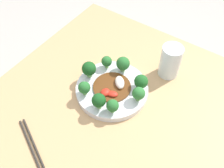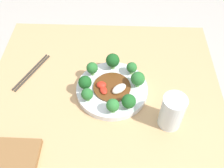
{
  "view_description": "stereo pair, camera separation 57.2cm",
  "coord_description": "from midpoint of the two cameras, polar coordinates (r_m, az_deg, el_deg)",
  "views": [
    {
      "loc": [
        -0.45,
        -0.3,
        1.49
      ],
      "look_at": [
        0.03,
        0.03,
        0.77
      ],
      "focal_mm": 42.0,
      "sensor_mm": 36.0,
      "label": 1
    },
    {
      "loc": [
        0.05,
        -0.57,
        1.49
      ],
      "look_at": [
        0.03,
        0.03,
        0.77
      ],
      "focal_mm": 42.0,
      "sensor_mm": 36.0,
      "label": 2
    }
  ],
  "objects": [
    {
      "name": "broccoli_north",
      "position": [
        0.93,
        -21.33,
        -3.01
      ],
      "size": [
        0.05,
        0.05,
        0.07
      ],
      "color": "#70A356",
      "rests_on": "plate"
    },
    {
      "name": "table",
      "position": [
        1.22,
        -12.1,
        -18.88
      ],
      "size": [
        0.87,
        0.85,
        0.73
      ],
      "color": "tan",
      "rests_on": "ground_plane"
    },
    {
      "name": "broccoli_northwest",
      "position": [
        0.89,
        -23.18,
        -7.49
      ],
      "size": [
        0.04,
        0.04,
        0.06
      ],
      "color": "#70A356",
      "rests_on": "plate"
    },
    {
      "name": "plate",
      "position": [
        0.91,
        -16.32,
        -7.8
      ],
      "size": [
        0.26,
        0.26,
        0.02
      ],
      "color": "silver",
      "rests_on": "table"
    },
    {
      "name": "broccoli_south",
      "position": [
        0.83,
        -11.66,
        -9.47
      ],
      "size": [
        0.04,
        0.04,
        0.06
      ],
      "color": "#70A356",
      "rests_on": "plate"
    },
    {
      "name": "broccoli_west",
      "position": [
        0.85,
        -20.99,
        -10.78
      ],
      "size": [
        0.05,
        0.05,
        0.06
      ],
      "color": "#7AAD5B",
      "rests_on": "plate"
    },
    {
      "name": "stirfry_center",
      "position": [
        0.89,
        -16.39,
        -7.33
      ],
      "size": [
        0.14,
        0.14,
        0.03
      ],
      "color": "#5B3314",
      "rests_on": "plate"
    },
    {
      "name": "broccoli_northeast",
      "position": [
        0.94,
        -16.98,
        -1.18
      ],
      "size": [
        0.04,
        0.04,
        0.05
      ],
      "color": "#7AAD5B",
      "rests_on": "plate"
    },
    {
      "name": "broccoli_southwest",
      "position": [
        0.83,
        -18.15,
        -12.17
      ],
      "size": [
        0.04,
        0.04,
        0.05
      ],
      "color": "#70A356",
      "rests_on": "plate"
    },
    {
      "name": "drinking_glass",
      "position": [
        0.89,
        -2.5,
        -1.25
      ],
      "size": [
        0.08,
        0.08,
        0.13
      ],
      "color": "silver",
      "rests_on": "table"
    },
    {
      "name": "chopsticks",
      "position": [
        0.94,
        -34.33,
        -18.41
      ],
      "size": [
        0.11,
        0.2,
        0.01
      ],
      "color": "#2D2823",
      "rests_on": "table"
    },
    {
      "name": "broccoli_east",
      "position": [
        0.91,
        -13.59,
        -1.8
      ],
      "size": [
        0.05,
        0.05,
        0.06
      ],
      "color": "#70A356",
      "rests_on": "plate"
    },
    {
      "name": "broccoli_southeast",
      "position": [
        0.85,
        -10.32,
        -6.38
      ],
      "size": [
        0.05,
        0.05,
        0.06
      ],
      "color": "#70A356",
      "rests_on": "plate"
    }
  ]
}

